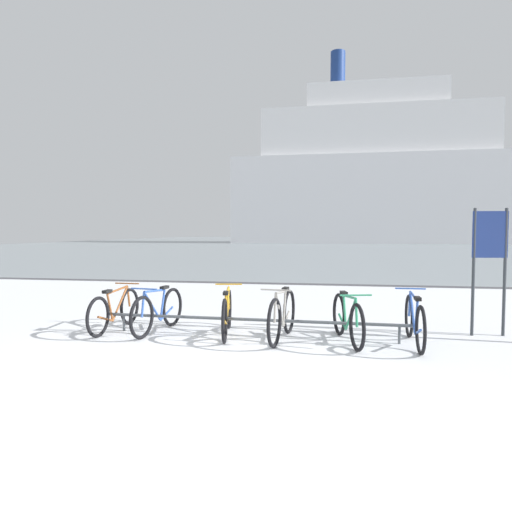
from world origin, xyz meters
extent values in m
cube|color=white|center=(0.00, -1.00, -0.04)|extent=(80.00, 22.00, 0.08)
cube|color=gray|center=(0.00, 65.00, -0.04)|extent=(80.00, 110.00, 0.08)
cube|color=#47474C|center=(0.00, 10.00, -0.02)|extent=(80.00, 0.50, 0.05)
cylinder|color=#4C5156|center=(0.36, 2.68, 0.28)|extent=(5.00, 0.20, 0.05)
cylinder|color=#4C5156|center=(-1.89, 2.74, 0.14)|extent=(0.04, 0.04, 0.28)
cylinder|color=#4C5156|center=(2.61, 2.61, 0.14)|extent=(0.04, 0.04, 0.28)
torus|color=black|center=(-2.03, 3.28, 0.33)|extent=(0.08, 0.66, 0.66)
torus|color=black|center=(-2.08, 2.24, 0.33)|extent=(0.08, 0.66, 0.66)
cylinder|color=brown|center=(-2.05, 2.94, 0.44)|extent=(0.06, 0.55, 0.55)
cylinder|color=brown|center=(-2.06, 2.60, 0.42)|extent=(0.04, 0.19, 0.49)
cylinder|color=brown|center=(-2.05, 2.86, 0.68)|extent=(0.07, 0.68, 0.08)
cylinder|color=brown|center=(-2.07, 2.46, 0.26)|extent=(0.06, 0.46, 0.18)
cylinder|color=brown|center=(-2.04, 3.24, 0.52)|extent=(0.04, 0.12, 0.39)
cube|color=black|center=(-2.07, 2.52, 0.70)|extent=(0.09, 0.20, 0.05)
cylinder|color=brown|center=(-2.04, 3.20, 0.76)|extent=(0.46, 0.04, 0.02)
torus|color=black|center=(-1.35, 2.25, 0.34)|extent=(0.15, 0.69, 0.68)
torus|color=black|center=(-1.21, 3.26, 0.34)|extent=(0.15, 0.69, 0.68)
cylinder|color=#3359B2|center=(-1.30, 2.58, 0.46)|extent=(0.11, 0.54, 0.57)
cylinder|color=#3359B2|center=(-1.26, 2.91, 0.44)|extent=(0.06, 0.19, 0.51)
cylinder|color=#3359B2|center=(-1.29, 2.66, 0.71)|extent=(0.12, 0.66, 0.08)
cylinder|color=#3359B2|center=(-1.24, 3.05, 0.27)|extent=(0.10, 0.45, 0.19)
cylinder|color=#3359B2|center=(-1.34, 2.29, 0.54)|extent=(0.05, 0.12, 0.40)
cube|color=black|center=(-1.25, 2.98, 0.73)|extent=(0.11, 0.21, 0.05)
cylinder|color=#3359B2|center=(-1.34, 2.33, 0.79)|extent=(0.46, 0.09, 0.02)
torus|color=black|center=(-0.17, 3.25, 0.34)|extent=(0.16, 0.68, 0.68)
torus|color=black|center=(0.00, 2.21, 0.34)|extent=(0.16, 0.68, 0.68)
cylinder|color=gold|center=(-0.12, 2.91, 0.46)|extent=(0.12, 0.55, 0.57)
cylinder|color=gold|center=(-0.06, 2.58, 0.44)|extent=(0.07, 0.20, 0.51)
cylinder|color=gold|center=(-0.10, 2.84, 0.71)|extent=(0.15, 0.68, 0.08)
cylinder|color=gold|center=(-0.04, 2.43, 0.26)|extent=(0.11, 0.46, 0.19)
cylinder|color=gold|center=(-0.16, 3.21, 0.54)|extent=(0.05, 0.12, 0.40)
cube|color=black|center=(-0.05, 2.50, 0.73)|extent=(0.11, 0.21, 0.05)
cylinder|color=gold|center=(-0.16, 3.17, 0.78)|extent=(0.46, 0.10, 0.02)
torus|color=black|center=(0.78, 2.08, 0.36)|extent=(0.15, 0.73, 0.73)
torus|color=black|center=(0.90, 3.03, 0.36)|extent=(0.15, 0.73, 0.73)
cylinder|color=gray|center=(0.82, 2.39, 0.49)|extent=(0.10, 0.51, 0.61)
cylinder|color=gray|center=(0.86, 2.70, 0.47)|extent=(0.06, 0.18, 0.55)
cylinder|color=gray|center=(0.83, 2.46, 0.76)|extent=(0.12, 0.63, 0.09)
cylinder|color=gray|center=(0.88, 2.83, 0.28)|extent=(0.09, 0.42, 0.20)
cylinder|color=gray|center=(0.78, 2.11, 0.58)|extent=(0.05, 0.11, 0.43)
cube|color=black|center=(0.87, 2.77, 0.78)|extent=(0.11, 0.21, 0.05)
cylinder|color=gray|center=(0.79, 2.15, 0.84)|extent=(0.46, 0.08, 0.02)
torus|color=black|center=(1.95, 2.07, 0.34)|extent=(0.21, 0.68, 0.69)
torus|color=black|center=(1.72, 3.05, 0.34)|extent=(0.21, 0.68, 0.69)
cylinder|color=#2D8C60|center=(1.88, 2.39, 0.46)|extent=(0.16, 0.52, 0.57)
cylinder|color=#2D8C60|center=(1.80, 2.71, 0.44)|extent=(0.08, 0.19, 0.51)
cylinder|color=#2D8C60|center=(1.86, 2.46, 0.71)|extent=(0.19, 0.64, 0.08)
cylinder|color=#2D8C60|center=(1.77, 2.84, 0.27)|extent=(0.14, 0.43, 0.19)
cylinder|color=#2D8C60|center=(1.95, 2.11, 0.54)|extent=(0.06, 0.12, 0.40)
cube|color=black|center=(1.78, 2.78, 0.73)|extent=(0.12, 0.21, 0.05)
cylinder|color=#2D8C60|center=(1.94, 2.15, 0.79)|extent=(0.45, 0.13, 0.02)
torus|color=black|center=(2.82, 3.07, 0.34)|extent=(0.06, 0.69, 0.69)
torus|color=black|center=(2.80, 2.03, 0.34)|extent=(0.06, 0.69, 0.69)
cylinder|color=#3359B2|center=(2.82, 2.74, 0.47)|extent=(0.04, 0.55, 0.58)
cylinder|color=#3359B2|center=(2.81, 2.40, 0.44)|extent=(0.04, 0.19, 0.52)
cylinder|color=#3359B2|center=(2.81, 2.66, 0.72)|extent=(0.05, 0.68, 0.08)
cylinder|color=#3359B2|center=(2.81, 2.25, 0.27)|extent=(0.04, 0.46, 0.19)
cylinder|color=#3359B2|center=(2.82, 3.04, 0.54)|extent=(0.04, 0.11, 0.41)
cube|color=black|center=(2.81, 2.32, 0.74)|extent=(0.08, 0.20, 0.05)
cylinder|color=#3359B2|center=(2.82, 3.00, 0.79)|extent=(0.46, 0.03, 0.02)
cylinder|color=#33383D|center=(3.86, 3.38, 1.03)|extent=(0.05, 0.05, 2.07)
cylinder|color=#33383D|center=(4.35, 3.43, 1.03)|extent=(0.05, 0.05, 2.07)
cube|color=navy|center=(4.10, 3.40, 1.64)|extent=(0.55, 0.10, 0.75)
cube|color=white|center=(8.27, 60.85, 5.85)|extent=(40.52, 11.62, 11.69)
cube|color=white|center=(7.26, 60.86, 14.91)|extent=(30.40, 9.84, 6.43)
cube|color=white|center=(7.26, 60.86, 19.76)|extent=(18.26, 8.04, 3.27)
cylinder|color=navy|center=(2.20, 60.90, 24.03)|extent=(2.02, 2.02, 5.26)
camera|label=1|loc=(1.59, -4.37, 1.70)|focal=31.65mm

